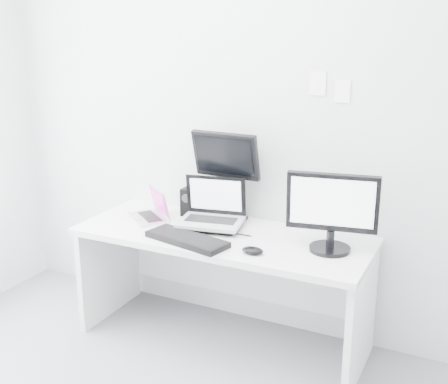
{
  "coord_description": "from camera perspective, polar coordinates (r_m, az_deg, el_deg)",
  "views": [
    {
      "loc": [
        1.42,
        -1.66,
        1.94
      ],
      "look_at": [
        0.02,
        1.23,
        1.0
      ],
      "focal_mm": 45.49,
      "sensor_mm": 36.0,
      "label": 1
    }
  ],
  "objects": [
    {
      "name": "back_wall",
      "position": [
        3.6,
        2.31,
        6.89
      ],
      "size": [
        3.6,
        0.0,
        3.6
      ],
      "primitive_type": "plane",
      "rotation": [
        1.57,
        0.0,
        0.0
      ],
      "color": "#B5B7B9",
      "rests_on": "ground"
    },
    {
      "name": "dell_laptop",
      "position": [
        3.48,
        -1.38,
        -1.23
      ],
      "size": [
        0.43,
        0.37,
        0.32
      ],
      "primitive_type": "cube",
      "rotation": [
        0.0,
        0.0,
        0.19
      ],
      "color": "#A5A7AC",
      "rests_on": "desk"
    },
    {
      "name": "speaker",
      "position": [
        3.76,
        -3.49,
        -1.0
      ],
      "size": [
        0.09,
        0.09,
        0.19
      ],
      "primitive_type": "cube",
      "rotation": [
        0.0,
        0.0,
        -0.02
      ],
      "color": "black",
      "rests_on": "desk"
    },
    {
      "name": "macbook",
      "position": [
        3.7,
        -7.71,
        -1.18
      ],
      "size": [
        0.35,
        0.34,
        0.21
      ],
      "primitive_type": "cube",
      "rotation": [
        0.0,
        0.0,
        -0.66
      ],
      "color": "silver",
      "rests_on": "desk"
    },
    {
      "name": "wall_note_0",
      "position": [
        3.41,
        9.39,
        10.73
      ],
      "size": [
        0.1,
        0.0,
        0.14
      ],
      "primitive_type": "cube",
      "color": "white",
      "rests_on": "back_wall"
    },
    {
      "name": "samsung_monitor",
      "position": [
        3.17,
        10.77,
        -1.95
      ],
      "size": [
        0.54,
        0.32,
        0.46
      ],
      "primitive_type": "cube",
      "rotation": [
        0.0,
        0.0,
        0.18
      ],
      "color": "black",
      "rests_on": "desk"
    },
    {
      "name": "wall_note_1",
      "position": [
        3.37,
        11.83,
        9.86
      ],
      "size": [
        0.09,
        0.0,
        0.13
      ],
      "primitive_type": "cube",
      "color": "white",
      "rests_on": "back_wall"
    },
    {
      "name": "rear_monitor",
      "position": [
        3.6,
        0.31,
        1.7
      ],
      "size": [
        0.45,
        0.18,
        0.6
      ],
      "primitive_type": "cube",
      "rotation": [
        0.0,
        0.0,
        -0.04
      ],
      "color": "black",
      "rests_on": "desk"
    },
    {
      "name": "keyboard",
      "position": [
        3.32,
        -3.74,
        -4.77
      ],
      "size": [
        0.54,
        0.29,
        0.03
      ],
      "primitive_type": "cube",
      "rotation": [
        0.0,
        0.0,
        -0.22
      ],
      "color": "black",
      "rests_on": "desk"
    },
    {
      "name": "desk",
      "position": [
        3.6,
        -0.15,
        -9.62
      ],
      "size": [
        1.8,
        0.7,
        0.73
      ],
      "primitive_type": "cube",
      "color": "white",
      "rests_on": "ground"
    },
    {
      "name": "mouse",
      "position": [
        3.15,
        2.89,
        -5.89
      ],
      "size": [
        0.13,
        0.09,
        0.04
      ],
      "primitive_type": "ellipsoid",
      "rotation": [
        0.0,
        0.0,
        0.07
      ],
      "color": "black",
      "rests_on": "desk"
    }
  ]
}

